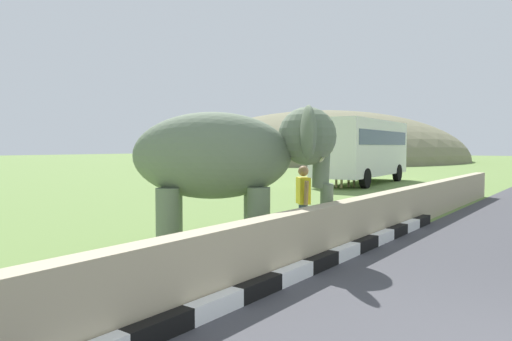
{
  "coord_description": "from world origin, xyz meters",
  "views": [
    {
      "loc": [
        -5.01,
        -0.14,
        2.08
      ],
      "look_at": [
        2.42,
        5.39,
        1.6
      ],
      "focal_mm": 32.75,
      "sensor_mm": 36.0,
      "label": 1
    }
  ],
  "objects_px": {
    "elephant": "(232,158)",
    "bus_white": "(363,146)",
    "person_handler": "(303,199)",
    "cow_near": "(346,170)"
  },
  "relations": [
    {
      "from": "elephant",
      "to": "bus_white",
      "type": "relative_size",
      "value": 0.43
    },
    {
      "from": "bus_white",
      "to": "elephant",
      "type": "bearing_deg",
      "value": -164.2
    },
    {
      "from": "person_handler",
      "to": "bus_white",
      "type": "xyz_separation_m",
      "value": [
        15.64,
        5.51,
        1.15
      ]
    },
    {
      "from": "bus_white",
      "to": "cow_near",
      "type": "height_order",
      "value": "bus_white"
    },
    {
      "from": "elephant",
      "to": "person_handler",
      "type": "height_order",
      "value": "elephant"
    },
    {
      "from": "person_handler",
      "to": "elephant",
      "type": "bearing_deg",
      "value": 161.08
    },
    {
      "from": "elephant",
      "to": "person_handler",
      "type": "distance_m",
      "value": 2.06
    },
    {
      "from": "cow_near",
      "to": "bus_white",
      "type": "bearing_deg",
      "value": 7.03
    },
    {
      "from": "person_handler",
      "to": "bus_white",
      "type": "bearing_deg",
      "value": 19.42
    },
    {
      "from": "person_handler",
      "to": "cow_near",
      "type": "relative_size",
      "value": 0.86
    }
  ]
}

